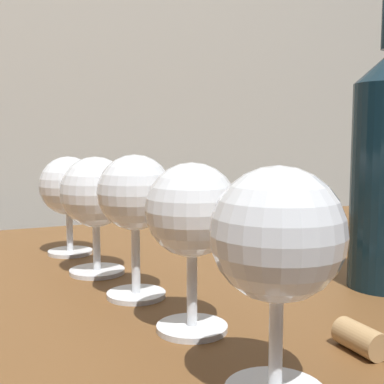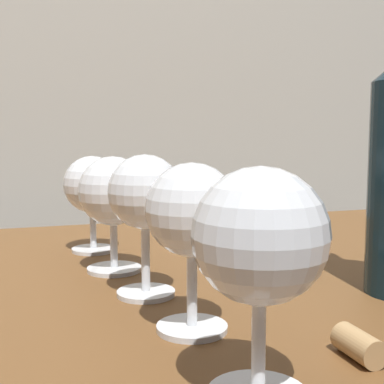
{
  "view_description": "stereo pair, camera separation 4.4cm",
  "coord_description": "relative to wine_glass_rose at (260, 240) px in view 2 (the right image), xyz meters",
  "views": [
    {
      "loc": [
        -0.09,
        -0.56,
        0.91
      ],
      "look_at": [
        0.09,
        -0.16,
        0.86
      ],
      "focal_mm": 49.36,
      "sensor_mm": 36.0,
      "label": 1
    },
    {
      "loc": [
        -0.05,
        -0.57,
        0.91
      ],
      "look_at": [
        0.09,
        -0.16,
        0.86
      ],
      "focal_mm": 49.36,
      "sensor_mm": 36.0,
      "label": 2
    }
  ],
  "objects": [
    {
      "name": "dining_table",
      "position": [
        -0.09,
        0.28,
        -0.19
      ],
      "size": [
        1.52,
        0.79,
        0.74
      ],
      "color": "brown",
      "rests_on": "ground_plane"
    },
    {
      "name": "wine_glass_rose",
      "position": [
        0.0,
        0.0,
        0.0
      ],
      "size": [
        0.09,
        0.09,
        0.15
      ],
      "color": "white",
      "rests_on": "dining_table"
    },
    {
      "name": "wine_glass_empty",
      "position": [
        -0.0,
        0.12,
        -0.0
      ],
      "size": [
        0.08,
        0.08,
        0.14
      ],
      "color": "white",
      "rests_on": "dining_table"
    },
    {
      "name": "wine_glass_port",
      "position": [
        -0.02,
        0.23,
        0.0
      ],
      "size": [
        0.08,
        0.08,
        0.15
      ],
      "color": "white",
      "rests_on": "dining_table"
    },
    {
      "name": "wine_glass_amber",
      "position": [
        -0.03,
        0.34,
        -0.01
      ],
      "size": [
        0.08,
        0.08,
        0.14
      ],
      "color": "white",
      "rests_on": "dining_table"
    },
    {
      "name": "wine_glass_white",
      "position": [
        -0.04,
        0.45,
        -0.01
      ],
      "size": [
        0.08,
        0.08,
        0.14
      ],
      "color": "white",
      "rests_on": "dining_table"
    },
    {
      "name": "cork",
      "position": [
        0.1,
        0.03,
        -0.09
      ],
      "size": [
        0.02,
        0.04,
        0.02
      ],
      "primitive_type": "cylinder",
      "rotation": [
        1.57,
        0.0,
        0.0
      ],
      "color": "tan",
      "rests_on": "dining_table"
    }
  ]
}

